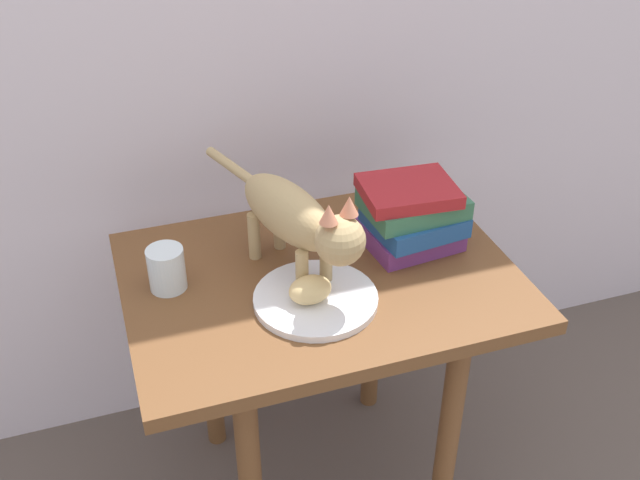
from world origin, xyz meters
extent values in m
plane|color=brown|center=(0.00, 0.00, 0.00)|extent=(6.00, 6.00, 0.00)
cube|color=brown|center=(0.00, 0.00, 0.59)|extent=(0.75, 0.55, 0.03)
cylinder|color=brown|center=(0.21, -0.21, 0.29)|extent=(0.04, 0.04, 0.58)
cylinder|color=brown|center=(-0.21, 0.21, 0.29)|extent=(0.04, 0.04, 0.58)
cylinder|color=brown|center=(0.21, 0.21, 0.29)|extent=(0.04, 0.04, 0.58)
cylinder|color=white|center=(-0.03, -0.08, 0.62)|extent=(0.23, 0.23, 0.01)
ellipsoid|color=#E0BC7A|center=(-0.05, -0.09, 0.65)|extent=(0.09, 0.07, 0.05)
cylinder|color=tan|center=(0.00, -0.04, 0.66)|extent=(0.02, 0.02, 0.10)
cylinder|color=tan|center=(-0.05, -0.05, 0.66)|extent=(0.02, 0.02, 0.10)
cylinder|color=tan|center=(-0.05, 0.12, 0.66)|extent=(0.02, 0.02, 0.10)
cylinder|color=tan|center=(-0.10, 0.10, 0.66)|extent=(0.02, 0.02, 0.10)
ellipsoid|color=tan|center=(-0.05, 0.04, 0.74)|extent=(0.17, 0.28, 0.11)
sphere|color=tan|center=(0.00, -0.11, 0.76)|extent=(0.09, 0.09, 0.09)
cone|color=#DD8460|center=(0.02, -0.10, 0.82)|extent=(0.03, 0.03, 0.03)
cone|color=#DD8460|center=(-0.02, -0.12, 0.82)|extent=(0.03, 0.03, 0.03)
cylinder|color=tan|center=(-0.12, 0.23, 0.75)|extent=(0.07, 0.16, 0.02)
cube|color=#72337A|center=(0.21, 0.05, 0.63)|extent=(0.19, 0.17, 0.04)
cube|color=#1E4C8C|center=(0.21, 0.03, 0.67)|extent=(0.19, 0.17, 0.04)
cube|color=#336B4C|center=(0.21, 0.03, 0.71)|extent=(0.20, 0.15, 0.04)
cube|color=maroon|center=(0.19, 0.03, 0.74)|extent=(0.19, 0.16, 0.03)
cylinder|color=silver|center=(-0.28, 0.05, 0.65)|extent=(0.07, 0.07, 0.08)
cylinder|color=silver|center=(-0.28, 0.05, 0.63)|extent=(0.06, 0.06, 0.04)
camera|label=1|loc=(-0.37, -1.11, 1.47)|focal=42.13mm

